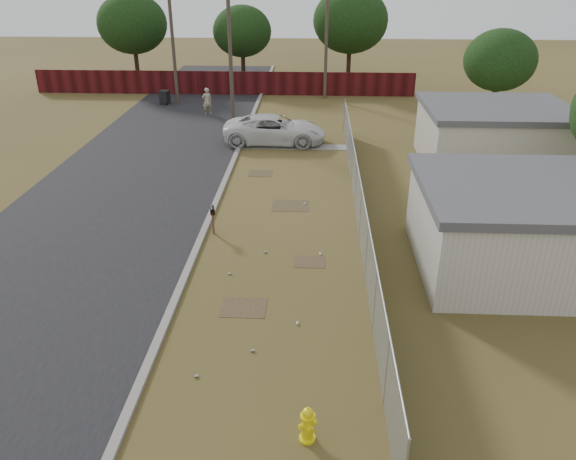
# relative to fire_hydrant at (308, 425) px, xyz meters

# --- Properties ---
(ground) EXTENTS (120.00, 120.00, 0.00)m
(ground) POSITION_rel_fire_hydrant_xyz_m (-1.27, 10.19, -0.44)
(ground) COLOR brown
(ground) RESTS_ON ground
(street) EXTENTS (15.10, 60.00, 0.12)m
(street) POSITION_rel_fire_hydrant_xyz_m (-8.02, 18.25, -0.42)
(street) COLOR black
(street) RESTS_ON ground
(chainlink_fence) EXTENTS (0.10, 27.06, 2.02)m
(chainlink_fence) POSITION_rel_fire_hydrant_xyz_m (1.85, 11.22, 0.36)
(chainlink_fence) COLOR #999CA1
(chainlink_fence) RESTS_ON ground
(privacy_fence) EXTENTS (30.00, 0.12, 1.80)m
(privacy_fence) POSITION_rel_fire_hydrant_xyz_m (-7.27, 35.19, 0.46)
(privacy_fence) COLOR #4A1012
(privacy_fence) RESTS_ON ground
(utility_poles) EXTENTS (12.60, 8.24, 9.00)m
(utility_poles) POSITION_rel_fire_hydrant_xyz_m (-4.93, 30.86, 4.25)
(utility_poles) COLOR brown
(utility_poles) RESTS_ON ground
(houses) EXTENTS (9.30, 17.24, 3.10)m
(houses) POSITION_rel_fire_hydrant_xyz_m (8.43, 13.33, 1.12)
(houses) COLOR beige
(houses) RESTS_ON ground
(horizon_trees) EXTENTS (33.32, 31.94, 7.78)m
(horizon_trees) POSITION_rel_fire_hydrant_xyz_m (-0.43, 33.75, 4.19)
(horizon_trees) COLOR #312316
(horizon_trees) RESTS_ON ground
(fire_hydrant) EXTENTS (0.50, 0.50, 0.94)m
(fire_hydrant) POSITION_rel_fire_hydrant_xyz_m (0.00, 0.00, 0.00)
(fire_hydrant) COLOR yellow
(fire_hydrant) RESTS_ON ground
(mailbox) EXTENTS (0.27, 0.50, 1.13)m
(mailbox) POSITION_rel_fire_hydrant_xyz_m (-3.87, 10.32, 0.45)
(mailbox) COLOR brown
(mailbox) RESTS_ON ground
(pickup_truck) EXTENTS (5.87, 2.73, 1.63)m
(pickup_truck) POSITION_rel_fire_hydrant_xyz_m (-2.30, 22.39, 0.37)
(pickup_truck) COLOR silver
(pickup_truck) RESTS_ON ground
(pedestrian) EXTENTS (0.79, 0.68, 1.83)m
(pedestrian) POSITION_rel_fire_hydrant_xyz_m (-7.40, 28.80, 0.47)
(pedestrian) COLOR tan
(pedestrian) RESTS_ON ground
(trash_bin) EXTENTS (0.82, 0.89, 1.02)m
(trash_bin) POSITION_rel_fire_hydrant_xyz_m (-11.08, 31.66, 0.08)
(trash_bin) COLOR black
(trash_bin) RESTS_ON ground
(scattered_litter) EXTENTS (3.32, 11.53, 0.07)m
(scattered_litter) POSITION_rel_fire_hydrant_xyz_m (-1.34, 6.79, -0.40)
(scattered_litter) COLOR beige
(scattered_litter) RESTS_ON ground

